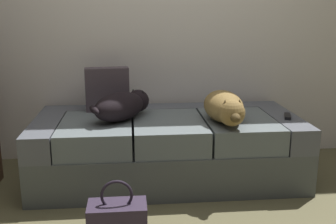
{
  "coord_description": "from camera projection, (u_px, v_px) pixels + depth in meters",
  "views": [
    {
      "loc": [
        -0.28,
        -1.95,
        1.25
      ],
      "look_at": [
        0.0,
        0.92,
        0.53
      ],
      "focal_mm": 43.32,
      "sensor_mm": 36.0,
      "label": 1
    }
  ],
  "objects": [
    {
      "name": "couch",
      "position": [
        167.0,
        147.0,
        3.09
      ],
      "size": [
        1.97,
        0.91,
        0.48
      ],
      "color": "#4B5151",
      "rests_on": "ground"
    },
    {
      "name": "dog_tan",
      "position": [
        225.0,
        107.0,
        2.86
      ],
      "size": [
        0.28,
        0.64,
        0.22
      ],
      "color": "olive",
      "rests_on": "couch"
    },
    {
      "name": "dog_dark",
      "position": [
        123.0,
        106.0,
        2.93
      ],
      "size": [
        0.48,
        0.53,
        0.2
      ],
      "color": "black",
      "rests_on": "couch"
    },
    {
      "name": "throw_pillow",
      "position": [
        107.0,
        89.0,
        3.19
      ],
      "size": [
        0.35,
        0.15,
        0.34
      ],
      "primitive_type": "cube",
      "rotation": [
        0.0,
        0.0,
        0.1
      ],
      "color": "#483D44",
      "rests_on": "couch"
    },
    {
      "name": "handbag",
      "position": [
        118.0,
        223.0,
        2.21
      ],
      "size": [
        0.32,
        0.18,
        0.38
      ],
      "color": "#33293C",
      "rests_on": "ground"
    },
    {
      "name": "tv_remote",
      "position": [
        287.0,
        116.0,
        3.0
      ],
      "size": [
        0.09,
        0.16,
        0.02
      ],
      "primitive_type": "cube",
      "rotation": [
        0.0,
        0.0,
        -0.34
      ],
      "color": "black",
      "rests_on": "couch"
    }
  ]
}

